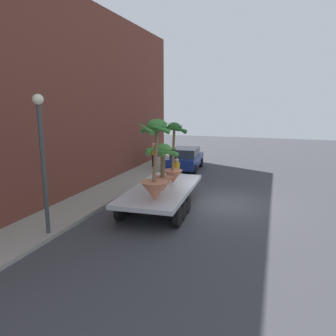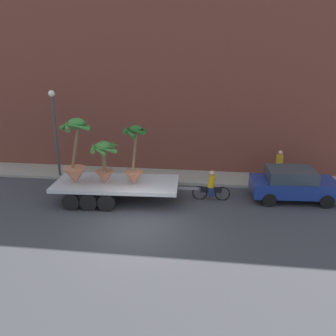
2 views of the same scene
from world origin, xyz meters
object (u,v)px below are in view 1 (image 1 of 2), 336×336
object	(u,v)px
potted_palm_middle	(173,159)
potted_palm_front	(155,168)
flatbed_trailer	(160,193)
cyclist	(177,173)
potted_palm_rear	(163,166)
street_lamp	(42,147)
parked_car	(186,158)
pedestrian_near_gate	(154,154)

from	to	relation	value
potted_palm_middle	potted_palm_front	bearing A→B (deg)	-176.48
flatbed_trailer	potted_palm_front	distance (m)	2.16
potted_palm_middle	cyclist	size ratio (longest dim) A/B	1.54
potted_palm_middle	potted_palm_front	xyz separation A→B (m)	(-2.75, -0.17, 0.10)
potted_palm_front	potted_palm_rear	bearing A→B (deg)	7.65
flatbed_trailer	potted_palm_middle	world-z (taller)	potted_palm_middle
flatbed_trailer	street_lamp	xyz separation A→B (m)	(-3.94, 2.80, 2.46)
cyclist	street_lamp	bearing A→B (deg)	166.45
potted_palm_rear	street_lamp	xyz separation A→B (m)	(-3.70, 3.01, 1.18)
parked_car	street_lamp	xyz separation A→B (m)	(-12.63, 1.54, 2.40)
cyclist	potted_palm_front	bearing A→B (deg)	-170.26
potted_palm_front	parked_car	xyz separation A→B (m)	(10.23, 1.64, -1.41)
pedestrian_near_gate	parked_car	bearing A→B (deg)	-83.16
potted_palm_middle	parked_car	xyz separation A→B (m)	(7.49, 1.48, -1.31)
potted_palm_rear	potted_palm_front	bearing A→B (deg)	-172.35
street_lamp	potted_palm_front	bearing A→B (deg)	-53.03
potted_palm_middle	pedestrian_near_gate	xyz separation A→B (m)	(7.21, 3.77, -1.09)
potted_palm_front	pedestrian_near_gate	bearing A→B (deg)	21.57
street_lamp	potted_palm_rear	bearing A→B (deg)	-39.09
cyclist	pedestrian_near_gate	bearing A→B (deg)	38.07
flatbed_trailer	potted_palm_rear	distance (m)	1.31
parked_car	pedestrian_near_gate	bearing A→B (deg)	96.84
potted_palm_middle	street_lamp	world-z (taller)	street_lamp
potted_palm_middle	potted_palm_front	distance (m)	2.75
parked_car	pedestrian_near_gate	size ratio (longest dim) A/B	2.42
potted_palm_rear	cyclist	distance (m)	5.27
potted_palm_rear	street_lamp	world-z (taller)	street_lamp
parked_car	potted_palm_rear	bearing A→B (deg)	-170.65
potted_palm_middle	cyclist	world-z (taller)	potted_palm_middle
potted_palm_middle	parked_car	distance (m)	7.74
cyclist	street_lamp	size ratio (longest dim) A/B	0.38
flatbed_trailer	parked_car	size ratio (longest dim) A/B	1.68
pedestrian_near_gate	potted_palm_rear	bearing A→B (deg)	-156.50
cyclist	street_lamp	distance (m)	9.32
potted_palm_rear	parked_car	size ratio (longest dim) A/B	0.49
potted_palm_rear	street_lamp	size ratio (longest dim) A/B	0.42
pedestrian_near_gate	potted_palm_middle	bearing A→B (deg)	-152.41
potted_palm_middle	cyclist	xyz separation A→B (m)	(3.57, 0.91, -1.47)
potted_palm_middle	pedestrian_near_gate	bearing A→B (deg)	27.59
potted_palm_front	flatbed_trailer	bearing A→B (deg)	13.72
potted_palm_rear	potted_palm_middle	xyz separation A→B (m)	(1.44, -0.01, 0.09)
flatbed_trailer	potted_palm_front	size ratio (longest dim) A/B	2.23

